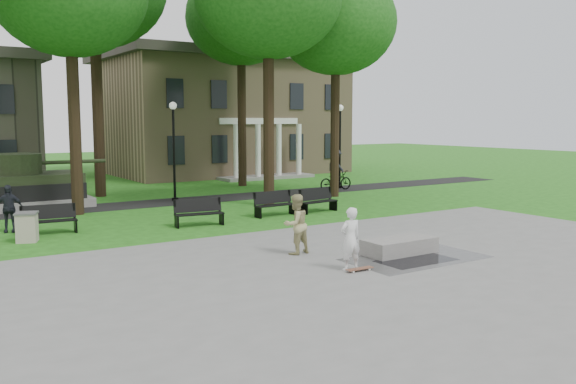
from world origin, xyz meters
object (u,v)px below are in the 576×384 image
(concrete_block, at_px, (399,246))
(trash_bin, at_px, (27,227))
(friend_watching, at_px, (296,224))
(skateboarder, at_px, (350,239))
(park_bench_0, at_px, (49,219))
(cyclist, at_px, (336,174))

(concrete_block, bearing_deg, trash_bin, 138.19)
(concrete_block, xyz_separation_m, friend_watching, (-2.55, 1.60, 0.65))
(concrete_block, xyz_separation_m, skateboarder, (-2.41, -0.74, 0.59))
(park_bench_0, bearing_deg, skateboarder, -54.98)
(skateboarder, bearing_deg, trash_bin, -50.40)
(concrete_block, xyz_separation_m, park_bench_0, (-7.86, 8.88, 0.28))
(cyclist, bearing_deg, trash_bin, 109.44)
(skateboarder, distance_m, cyclist, 18.11)
(friend_watching, xyz_separation_m, cyclist, (10.83, 12.27, 0.04))
(concrete_block, height_order, park_bench_0, park_bench_0)
(cyclist, xyz_separation_m, park_bench_0, (-16.14, -4.99, -0.41))
(concrete_block, distance_m, cyclist, 16.17)
(skateboarder, distance_m, trash_bin, 10.64)
(cyclist, height_order, park_bench_0, cyclist)
(friend_watching, bearing_deg, cyclist, -139.99)
(skateboarder, relative_size, trash_bin, 1.71)
(park_bench_0, xyz_separation_m, trash_bin, (-0.88, -1.07, -0.04))
(cyclist, height_order, trash_bin, cyclist)
(concrete_block, relative_size, cyclist, 0.96)
(friend_watching, distance_m, trash_bin, 8.78)
(friend_watching, bearing_deg, concrete_block, 139.28)
(friend_watching, distance_m, cyclist, 16.37)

